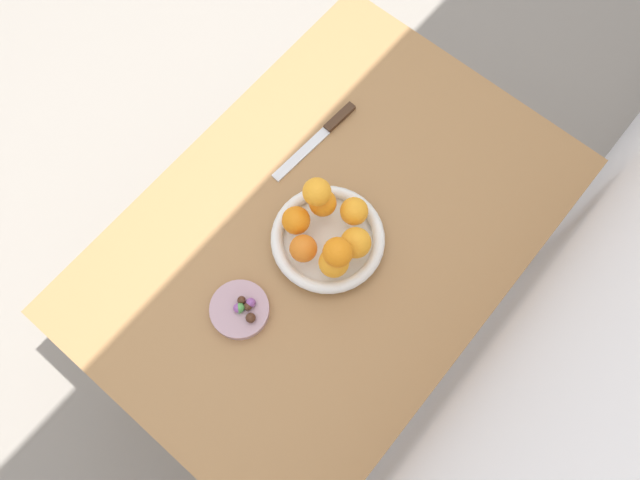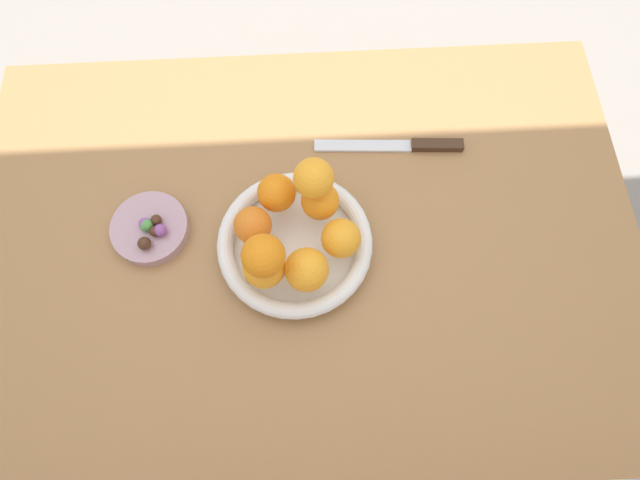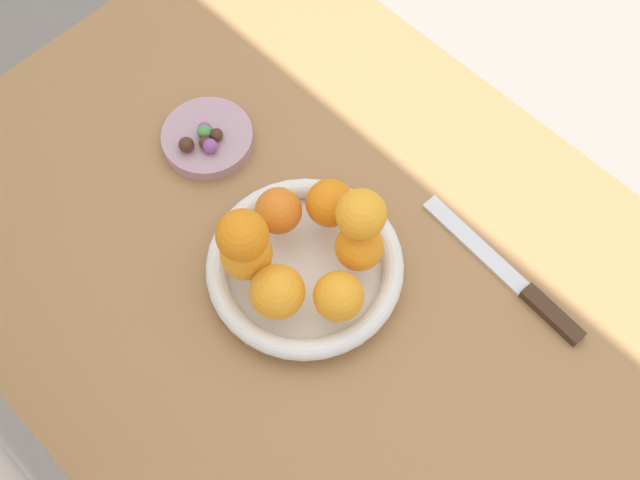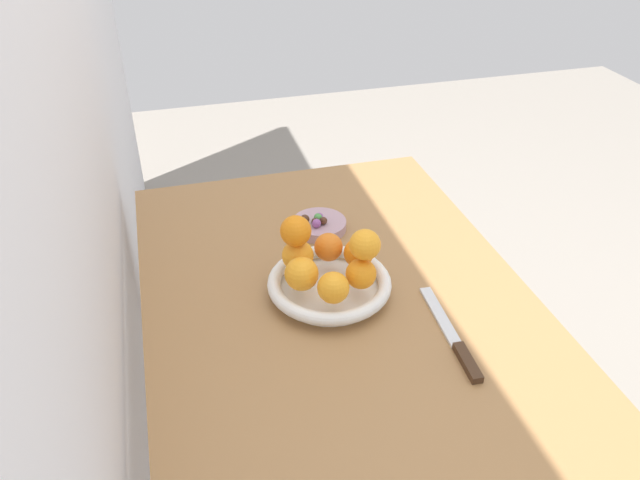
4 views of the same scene
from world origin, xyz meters
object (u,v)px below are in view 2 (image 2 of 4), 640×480
orange_0 (341,238)px  candy_ball_2 (155,231)px  candy_ball_0 (144,243)px  knife (402,146)px  orange_4 (264,267)px  candy_ball_1 (147,225)px  candy_ball_7 (156,220)px  candy_ball_6 (145,224)px  orange_2 (276,193)px  orange_3 (253,228)px  candy_dish (150,228)px  orange_7 (263,256)px  candy_ball_3 (145,227)px  orange_6 (314,178)px  dining_table (307,256)px  candy_ball_4 (145,225)px  candy_ball_5 (161,230)px  fruit_bowl (295,244)px  orange_5 (310,270)px  orange_1 (320,201)px

orange_0 → candy_ball_2: 0.30m
candy_ball_0 → knife: (-0.43, -0.17, -0.03)m
orange_0 → orange_4: 0.12m
candy_ball_1 → candy_ball_7: candy_ball_1 is taller
candy_ball_1 → candy_ball_7: size_ratio=1.16×
candy_ball_6 → orange_2: bearing=-173.5°
orange_3 → candy_ball_1: 0.18m
candy_dish → orange_7: (-0.20, 0.10, 0.12)m
candy_ball_3 → orange_6: bearing=-175.8°
dining_table → orange_6: bearing=-111.3°
candy_ball_4 → candy_ball_7: 0.02m
orange_6 → candy_ball_1: orange_6 is taller
dining_table → candy_ball_5: bearing=-3.8°
fruit_bowl → orange_5: orange_5 is taller
orange_0 → candy_ball_2: bearing=-8.4°
orange_0 → orange_6: (0.04, -0.07, 0.06)m
orange_4 → candy_ball_6: orange_4 is taller
orange_3 → candy_ball_3: (0.18, -0.03, -0.04)m
candy_ball_1 → knife: size_ratio=0.08×
candy_ball_6 → knife: 0.45m
orange_0 → candy_ball_7: orange_0 is taller
orange_7 → knife: 0.36m
fruit_bowl → orange_0: size_ratio=4.08×
candy_ball_0 → candy_ball_4: 0.03m
orange_6 → candy_ball_7: bearing=2.1°
candy_ball_2 → orange_1: bearing=-175.7°
orange_1 → orange_2: size_ratio=0.99×
candy_dish → candy_ball_7: 0.03m
orange_5 → orange_4: bearing=-6.6°
dining_table → candy_ball_3: (0.25, -0.02, 0.12)m
candy_dish → candy_ball_0: 0.04m
orange_1 → candy_ball_4: 0.28m
orange_4 → orange_7: (-0.01, 0.00, 0.06)m
orange_1 → candy_ball_0: orange_1 is taller
candy_ball_7 → knife: 0.43m
knife → orange_1: bearing=40.6°
fruit_bowl → knife: fruit_bowl is taller
fruit_bowl → orange_7: bearing=55.1°
dining_table → orange_6: 0.22m
orange_7 → candy_ball_1: size_ratio=2.96×
orange_4 → candy_ball_4: (0.19, -0.09, -0.04)m
fruit_bowl → candy_ball_7: bearing=-12.6°
candy_dish → knife: bearing=-162.4°
orange_2 → orange_4: 0.12m
candy_ball_5 → candy_ball_1: bearing=-23.9°
candy_ball_7 → knife: (-0.41, -0.13, -0.03)m
candy_ball_4 → candy_ball_7: (-0.02, -0.01, 0.00)m
candy_ball_2 → candy_ball_6: bearing=-39.5°
candy_ball_1 → orange_3: bearing=170.3°
orange_6 → candy_ball_5: size_ratio=2.93×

